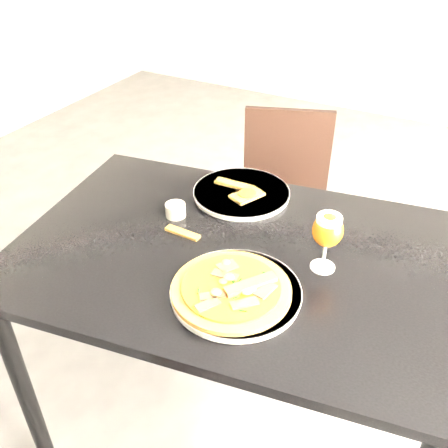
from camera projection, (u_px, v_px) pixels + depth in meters
The scene contains 10 objects.
ground at pixel (215, 398), 1.84m from camera, with size 6.00×6.00×0.00m, color #4D4D4F.
dining_table at pixel (235, 276), 1.41m from camera, with size 1.31×0.97×0.75m.
chair_far at pixel (283, 203), 2.11m from camera, with size 0.49×0.49×0.82m.
plate_main at pixel (236, 292), 1.21m from camera, with size 0.32×0.32×0.02m, color white.
pizza at pixel (232, 288), 1.19m from camera, with size 0.29×0.29×0.03m.
plate_second at pixel (241, 193), 1.59m from camera, with size 0.30×0.30×0.02m, color white.
crust_scraps at pixel (242, 191), 1.57m from camera, with size 0.18×0.12×0.01m.
loose_crust at pixel (183, 233), 1.41m from camera, with size 0.11×0.02×0.01m, color brown.
sauce_cup at pixel (175, 209), 1.48m from camera, with size 0.06×0.06×0.04m.
beer_glass at pixel (328, 231), 1.23m from camera, with size 0.08×0.08×0.16m.
Camera 1 is at (0.57, -1.00, 1.58)m, focal length 40.00 mm.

